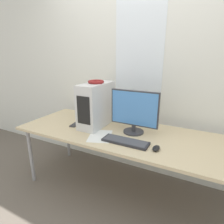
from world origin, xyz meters
TOP-DOWN VIEW (x-y plane):
  - ground_plane at (0.00, 0.00)m, footprint 14.00×14.00m
  - wall_back at (-0.00, 0.95)m, footprint 8.00×0.07m
  - desk at (0.00, 0.41)m, footprint 2.29×0.82m
  - pc_tower at (-0.39, 0.47)m, footprint 0.21×0.49m
  - headphones at (-0.39, 0.47)m, footprint 0.17×0.17m
  - monitor_main at (0.05, 0.46)m, footprint 0.49×0.21m
  - keyboard at (0.07, 0.21)m, footprint 0.42×0.14m
  - mouse at (0.35, 0.20)m, footprint 0.06×0.11m
  - cell_phone at (-0.61, 0.35)m, footprint 0.09×0.15m
  - paper_sheet_left at (-0.20, 0.22)m, footprint 0.30×0.35m

SIDE VIEW (x-z plane):
  - ground_plane at x=0.00m, z-range 0.00..0.00m
  - desk at x=0.00m, z-range 0.31..1.02m
  - paper_sheet_left at x=-0.20m, z-range 0.71..0.71m
  - cell_phone at x=-0.61m, z-range 0.71..0.72m
  - keyboard at x=0.07m, z-range 0.71..0.73m
  - mouse at x=0.35m, z-range 0.71..0.74m
  - monitor_main at x=0.05m, z-range 0.72..1.15m
  - pc_tower at x=-0.39m, z-range 0.71..1.18m
  - headphones at x=-0.39m, z-range 1.18..1.21m
  - wall_back at x=0.00m, z-range 0.00..2.70m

